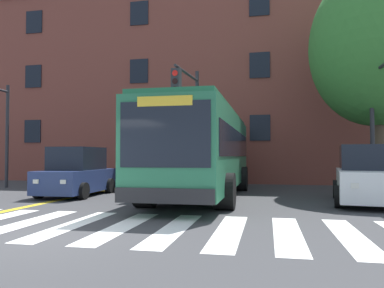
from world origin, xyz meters
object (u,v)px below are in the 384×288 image
car_red_behind_bus (225,163)px  city_bus (204,150)px  car_navy_near_lane (77,173)px  traffic_light_overhead (189,107)px  car_white_far_lane (370,177)px  street_tree_curbside_large (376,45)px

car_red_behind_bus → city_bus: bearing=-88.5°
car_navy_near_lane → traffic_light_overhead: traffic_light_overhead is taller
city_bus → car_white_far_lane: 5.73m
city_bus → car_white_far_lane: size_ratio=2.49×
car_white_far_lane → traffic_light_overhead: size_ratio=0.83×
car_white_far_lane → street_tree_curbside_large: bearing=71.7°
car_navy_near_lane → street_tree_curbside_large: street_tree_curbside_large is taller
car_red_behind_bus → street_tree_curbside_large: bearing=-39.8°
car_navy_near_lane → street_tree_curbside_large: 13.03m
city_bus → car_red_behind_bus: 8.14m
city_bus → car_red_behind_bus: bearing=91.5°
car_navy_near_lane → car_red_behind_bus: car_red_behind_bus is taller
car_white_far_lane → car_navy_near_lane: bearing=178.2°
car_navy_near_lane → city_bus: bearing=8.7°
car_red_behind_bus → traffic_light_overhead: (-0.64, -6.92, 2.45)m
car_white_far_lane → traffic_light_overhead: 7.32m
car_white_far_lane → traffic_light_overhead: traffic_light_overhead is taller
city_bus → traffic_light_overhead: bearing=126.1°
car_navy_near_lane → car_white_far_lane: bearing=-1.8°
car_red_behind_bus → street_tree_curbside_large: size_ratio=0.52×
city_bus → car_white_far_lane: (5.55, -1.07, -0.91)m
city_bus → street_tree_curbside_large: (6.68, 2.36, 4.29)m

